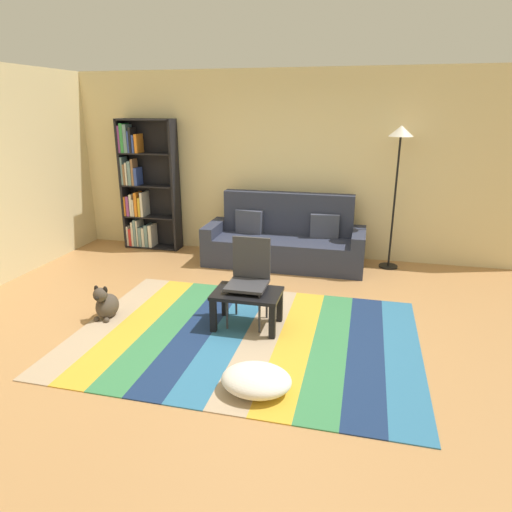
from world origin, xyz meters
TOP-DOWN VIEW (x-y plane):
  - ground_plane at (0.00, 0.00)m, footprint 14.00×14.00m
  - back_wall at (0.00, 2.55)m, footprint 6.80×0.10m
  - left_wall at (-3.40, 0.75)m, footprint 0.10×5.50m
  - rug at (0.04, -0.27)m, footprint 3.36×2.42m
  - couch at (0.03, 2.02)m, footprint 2.26×0.80m
  - bookshelf at (-2.30, 2.31)m, footprint 0.90×0.28m
  - coffee_table at (0.02, -0.06)m, footprint 0.68×0.47m
  - pouf at (0.37, -1.14)m, footprint 0.57×0.46m
  - dog at (-1.51, -0.22)m, footprint 0.22×0.35m
  - standing_lamp at (1.50, 2.20)m, footprint 0.32×0.32m
  - tv_remote at (0.01, -0.03)m, footprint 0.12×0.15m
  - folding_chair at (0.00, 0.09)m, footprint 0.40×0.40m

SIDE VIEW (x-z plane):
  - ground_plane at x=0.00m, z-range 0.00..0.00m
  - rug at x=0.04m, z-range 0.00..0.01m
  - pouf at x=0.37m, z-range 0.01..0.21m
  - dog at x=-1.51m, z-range -0.04..0.36m
  - coffee_table at x=0.02m, z-range 0.13..0.51m
  - couch at x=0.03m, z-range -0.16..0.84m
  - tv_remote at x=0.01m, z-range 0.39..0.41m
  - folding_chair at x=0.00m, z-range 0.08..0.98m
  - bookshelf at x=-2.30m, z-range -0.06..1.95m
  - back_wall at x=0.00m, z-range 0.00..2.70m
  - left_wall at x=-3.40m, z-range 0.00..2.70m
  - standing_lamp at x=1.50m, z-range 0.65..2.60m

